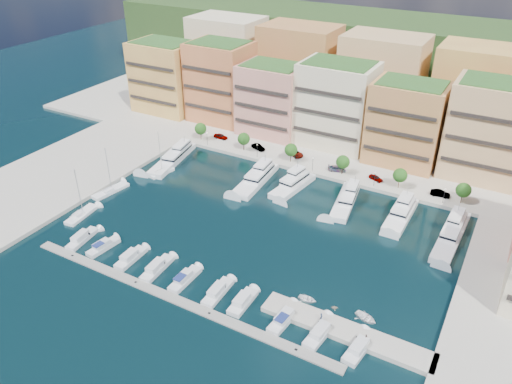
% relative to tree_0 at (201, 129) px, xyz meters
% --- Properties ---
extents(ground, '(400.00, 400.00, 0.00)m').
position_rel_tree_0_xyz_m(ground, '(40.00, -33.50, -4.74)').
color(ground, black).
rests_on(ground, ground).
extents(north_quay, '(220.00, 64.00, 2.00)m').
position_rel_tree_0_xyz_m(north_quay, '(40.00, 28.50, -4.74)').
color(north_quay, '#9E998E').
rests_on(north_quay, ground).
extents(west_quay, '(34.00, 76.00, 2.00)m').
position_rel_tree_0_xyz_m(west_quay, '(-22.00, -41.50, -4.74)').
color(west_quay, '#9E998E').
rests_on(west_quay, ground).
extents(hillside, '(240.00, 40.00, 58.00)m').
position_rel_tree_0_xyz_m(hillside, '(40.00, 76.50, -4.74)').
color(hillside, '#1D3315').
rests_on(hillside, ground).
extents(south_pontoon, '(72.00, 2.20, 0.35)m').
position_rel_tree_0_xyz_m(south_pontoon, '(37.00, -63.50, -4.74)').
color(south_pontoon, gray).
rests_on(south_pontoon, ground).
extents(finger_pier, '(32.00, 5.00, 2.00)m').
position_rel_tree_0_xyz_m(finger_pier, '(70.00, -55.50, -4.74)').
color(finger_pier, '#9E998E').
rests_on(finger_pier, ground).
extents(apartment_0, '(22.00, 16.50, 24.80)m').
position_rel_tree_0_xyz_m(apartment_0, '(-26.00, 16.49, 8.57)').
color(apartment_0, '#E6B754').
rests_on(apartment_0, north_quay).
extents(apartment_1, '(20.00, 16.50, 26.80)m').
position_rel_tree_0_xyz_m(apartment_1, '(-4.00, 18.49, 9.57)').
color(apartment_1, '#D47C46').
rests_on(apartment_1, north_quay).
extents(apartment_2, '(20.00, 15.50, 22.80)m').
position_rel_tree_0_xyz_m(apartment_2, '(17.00, 16.49, 7.57)').
color(apartment_2, '#E18D7D').
rests_on(apartment_2, north_quay).
extents(apartment_3, '(22.00, 16.50, 25.80)m').
position_rel_tree_0_xyz_m(apartment_3, '(38.00, 18.49, 9.07)').
color(apartment_3, beige).
rests_on(apartment_3, north_quay).
extents(apartment_4, '(20.00, 15.50, 23.80)m').
position_rel_tree_0_xyz_m(apartment_4, '(60.00, 16.49, 8.07)').
color(apartment_4, '#C17648').
rests_on(apartment_4, north_quay).
extents(apartment_5, '(22.00, 16.50, 26.80)m').
position_rel_tree_0_xyz_m(apartment_5, '(82.00, 18.49, 9.57)').
color(apartment_5, tan).
rests_on(apartment_5, north_quay).
extents(backblock_0, '(26.00, 18.00, 30.00)m').
position_rel_tree_0_xyz_m(backblock_0, '(-15.00, 40.50, 11.26)').
color(backblock_0, beige).
rests_on(backblock_0, north_quay).
extents(backblock_1, '(26.00, 18.00, 30.00)m').
position_rel_tree_0_xyz_m(backblock_1, '(15.00, 40.50, 11.26)').
color(backblock_1, '#C17648').
rests_on(backblock_1, north_quay).
extents(backblock_2, '(26.00, 18.00, 30.00)m').
position_rel_tree_0_xyz_m(backblock_2, '(45.00, 40.50, 11.26)').
color(backblock_2, tan).
rests_on(backblock_2, north_quay).
extents(backblock_3, '(26.00, 18.00, 30.00)m').
position_rel_tree_0_xyz_m(backblock_3, '(75.00, 40.50, 11.26)').
color(backblock_3, '#E6B754').
rests_on(backblock_3, north_quay).
extents(tree_0, '(3.80, 3.80, 5.65)m').
position_rel_tree_0_xyz_m(tree_0, '(0.00, 0.00, 0.00)').
color(tree_0, '#473323').
rests_on(tree_0, north_quay).
extents(tree_1, '(3.80, 3.80, 5.65)m').
position_rel_tree_0_xyz_m(tree_1, '(16.00, 0.00, 0.00)').
color(tree_1, '#473323').
rests_on(tree_1, north_quay).
extents(tree_2, '(3.80, 3.80, 5.65)m').
position_rel_tree_0_xyz_m(tree_2, '(32.00, 0.00, 0.00)').
color(tree_2, '#473323').
rests_on(tree_2, north_quay).
extents(tree_3, '(3.80, 3.80, 5.65)m').
position_rel_tree_0_xyz_m(tree_3, '(48.00, 0.00, 0.00)').
color(tree_3, '#473323').
rests_on(tree_3, north_quay).
extents(tree_4, '(3.80, 3.80, 5.65)m').
position_rel_tree_0_xyz_m(tree_4, '(64.00, 0.00, 0.00)').
color(tree_4, '#473323').
rests_on(tree_4, north_quay).
extents(tree_5, '(3.80, 3.80, 5.65)m').
position_rel_tree_0_xyz_m(tree_5, '(80.00, 0.00, 0.00)').
color(tree_5, '#473323').
rests_on(tree_5, north_quay).
extents(lamppost_0, '(0.30, 0.30, 4.20)m').
position_rel_tree_0_xyz_m(lamppost_0, '(4.00, -2.30, -0.92)').
color(lamppost_0, black).
rests_on(lamppost_0, north_quay).
extents(lamppost_1, '(0.30, 0.30, 4.20)m').
position_rel_tree_0_xyz_m(lamppost_1, '(22.00, -2.30, -0.92)').
color(lamppost_1, black).
rests_on(lamppost_1, north_quay).
extents(lamppost_2, '(0.30, 0.30, 4.20)m').
position_rel_tree_0_xyz_m(lamppost_2, '(40.00, -2.30, -0.92)').
color(lamppost_2, black).
rests_on(lamppost_2, north_quay).
extents(lamppost_3, '(0.30, 0.30, 4.20)m').
position_rel_tree_0_xyz_m(lamppost_3, '(58.00, -2.30, -0.92)').
color(lamppost_3, black).
rests_on(lamppost_3, north_quay).
extents(lamppost_4, '(0.30, 0.30, 4.20)m').
position_rel_tree_0_xyz_m(lamppost_4, '(76.00, -2.30, -0.92)').
color(lamppost_4, black).
rests_on(lamppost_4, north_quay).
extents(yacht_0, '(8.74, 23.00, 7.30)m').
position_rel_tree_0_xyz_m(yacht_0, '(0.45, -14.81, -3.53)').
color(yacht_0, white).
rests_on(yacht_0, ground).
extents(yacht_2, '(6.57, 20.67, 7.30)m').
position_rel_tree_0_xyz_m(yacht_2, '(28.44, -13.82, -3.53)').
color(yacht_2, white).
rests_on(yacht_2, ground).
extents(yacht_3, '(6.81, 16.99, 7.30)m').
position_rel_tree_0_xyz_m(yacht_3, '(38.81, -12.06, -3.53)').
color(yacht_3, white).
rests_on(yacht_3, ground).
extents(yacht_4, '(7.04, 18.81, 7.30)m').
position_rel_tree_0_xyz_m(yacht_4, '(54.16, -12.96, -3.65)').
color(yacht_4, white).
rests_on(yacht_4, ground).
extents(yacht_5, '(4.75, 16.97, 7.30)m').
position_rel_tree_0_xyz_m(yacht_5, '(68.21, -12.26, -3.53)').
color(yacht_5, white).
rests_on(yacht_5, ground).
extents(yacht_6, '(5.14, 23.13, 7.30)m').
position_rel_tree_0_xyz_m(yacht_6, '(80.74, -15.03, -3.53)').
color(yacht_6, white).
rests_on(yacht_6, ground).
extents(cruiser_0, '(3.58, 9.26, 2.55)m').
position_rel_tree_0_xyz_m(cruiser_0, '(7.32, -58.10, -4.20)').
color(cruiser_0, silver).
rests_on(cruiser_0, ground).
extents(cruiser_1, '(3.24, 8.18, 2.66)m').
position_rel_tree_0_xyz_m(cruiser_1, '(13.81, -58.11, -4.17)').
color(cruiser_1, silver).
rests_on(cruiser_1, ground).
extents(cruiser_2, '(2.91, 8.34, 2.55)m').
position_rel_tree_0_xyz_m(cruiser_2, '(21.90, -58.09, -4.20)').
color(cruiser_2, silver).
rests_on(cruiser_2, ground).
extents(cruiser_3, '(3.15, 9.29, 2.55)m').
position_rel_tree_0_xyz_m(cruiser_3, '(29.11, -58.10, -4.20)').
color(cruiser_3, silver).
rests_on(cruiser_3, ground).
extents(cruiser_4, '(2.53, 8.57, 2.66)m').
position_rel_tree_0_xyz_m(cruiser_4, '(36.32, -58.11, -4.17)').
color(cruiser_4, silver).
rests_on(cruiser_4, ground).
extents(cruiser_5, '(2.93, 8.78, 2.55)m').
position_rel_tree_0_xyz_m(cruiser_5, '(44.33, -58.10, -4.20)').
color(cruiser_5, silver).
rests_on(cruiser_5, ground).
extents(cruiser_6, '(2.85, 7.87, 2.55)m').
position_rel_tree_0_xyz_m(cruiser_6, '(50.04, -58.09, -4.20)').
color(cruiser_6, silver).
rests_on(cruiser_6, ground).
extents(cruiser_7, '(3.32, 8.89, 2.66)m').
position_rel_tree_0_xyz_m(cruiser_7, '(59.05, -58.12, -4.17)').
color(cruiser_7, silver).
rests_on(cruiser_7, ground).
extents(cruiser_8, '(3.59, 8.97, 2.55)m').
position_rel_tree_0_xyz_m(cruiser_8, '(66.20, -58.10, -4.20)').
color(cruiser_8, silver).
rests_on(cruiser_8, ground).
extents(cruiser_9, '(3.70, 8.60, 2.55)m').
position_rel_tree_0_xyz_m(cruiser_9, '(73.41, -58.09, -4.20)').
color(cruiser_9, silver).
rests_on(cruiser_9, ground).
extents(sailboat_2, '(4.23, 8.01, 13.20)m').
position_rel_tree_0_xyz_m(sailboat_2, '(2.46, -23.40, -4.42)').
color(sailboat_2, white).
rests_on(sailboat_2, ground).
extents(sailboat_0, '(3.93, 9.90, 13.20)m').
position_rel_tree_0_xyz_m(sailboat_0, '(-0.62, -50.73, -4.43)').
color(sailboat_0, white).
rests_on(sailboat_0, ground).
extents(sailboat_1, '(4.35, 10.92, 13.20)m').
position_rel_tree_0_xyz_m(sailboat_1, '(-2.78, -38.39, -4.44)').
color(sailboat_1, white).
rests_on(sailboat_1, ground).
extents(tender_1, '(1.69, 1.59, 0.71)m').
position_rel_tree_0_xyz_m(tender_1, '(65.94, -50.53, -4.39)').
color(tender_1, '#C0AB92').
rests_on(tender_1, ground).
extents(tender_2, '(5.03, 4.22, 0.89)m').
position_rel_tree_0_xyz_m(tender_2, '(72.06, -50.35, -4.30)').
color(tender_2, white).
rests_on(tender_2, ground).
extents(tender_0, '(3.76, 2.73, 0.77)m').
position_rel_tree_0_xyz_m(tender_0, '(60.53, -51.04, -4.36)').
color(tender_0, white).
rests_on(tender_0, ground).
extents(car_0, '(4.74, 1.96, 1.61)m').
position_rel_tree_0_xyz_m(car_0, '(5.11, 3.74, -2.94)').
color(car_0, gray).
rests_on(car_0, north_quay).
extents(car_1, '(5.14, 3.24, 1.60)m').
position_rel_tree_0_xyz_m(car_1, '(19.66, 2.51, -2.94)').
color(car_1, gray).
rests_on(car_1, north_quay).
extents(car_2, '(6.72, 5.03, 1.70)m').
position_rel_tree_0_xyz_m(car_2, '(31.24, 4.27, -2.89)').
color(car_2, gray).
rests_on(car_2, north_quay).
extents(car_3, '(5.48, 3.48, 1.48)m').
position_rel_tree_0_xyz_m(car_3, '(46.14, 0.98, -3.00)').
color(car_3, gray).
rests_on(car_3, north_quay).
extents(car_4, '(4.47, 3.15, 1.41)m').
position_rel_tree_0_xyz_m(car_4, '(57.48, 1.13, -3.04)').
color(car_4, gray).
rests_on(car_4, north_quay).
extents(car_5, '(5.04, 2.08, 1.62)m').
position_rel_tree_0_xyz_m(car_5, '(74.66, 0.88, -2.93)').
color(car_5, gray).
rests_on(car_5, north_quay).
extents(person_0, '(0.65, 0.79, 1.85)m').
position_rel_tree_0_xyz_m(person_0, '(65.31, -55.76, -2.82)').
color(person_0, '#243048').
rests_on(person_0, finger_pier).
extents(person_1, '(0.93, 0.89, 1.52)m').
position_rel_tree_0_xyz_m(person_1, '(73.90, -56.39, -2.98)').
color(person_1, '#47342A').
rests_on(person_1, finger_pier).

